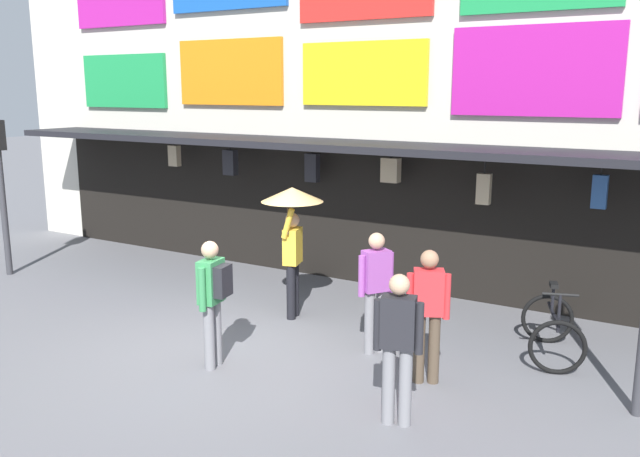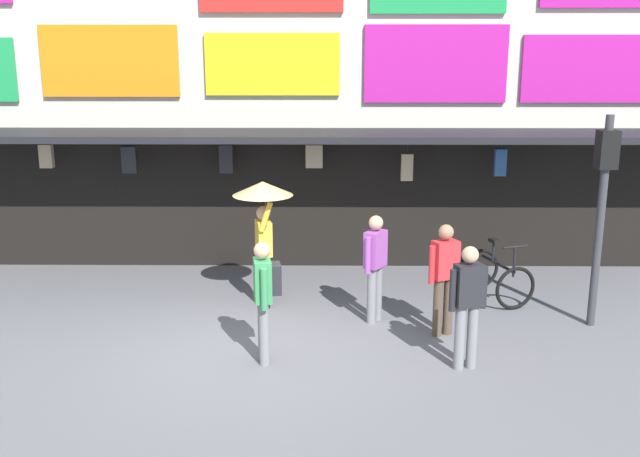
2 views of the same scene
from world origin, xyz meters
The scene contains 9 objects.
ground_plane centered at (0.00, 0.00, 0.00)m, with size 80.00×80.00×0.00m, color slate.
shopfront centered at (0.00, 4.57, 3.96)m, with size 18.00×2.60×8.00m.
traffic_light_far centered at (5.04, 0.95, 2.14)m, with size 0.30×0.34×3.20m.
bicycle_parked centered at (3.85, 2.11, 0.39)m, with size 1.06×1.33×1.05m.
pedestrian_in_black centered at (2.83, -0.63, 0.95)m, with size 0.51×0.31×1.68m.
pedestrian_in_white centered at (1.73, 1.07, 0.95)m, with size 0.38×0.45×1.68m.
pedestrian_in_green centered at (0.17, -0.45, 0.98)m, with size 0.40×0.52×1.68m.
pedestrian_in_blue centered at (2.70, 0.52, 0.95)m, with size 0.49×0.35×1.68m.
pedestrian_with_umbrella centered at (-0.02, 1.69, 1.64)m, with size 0.96×0.96×2.08m.
Camera 2 is at (0.99, -9.64, 4.21)m, focal length 41.24 mm.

